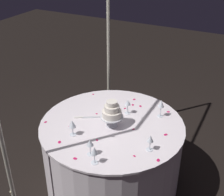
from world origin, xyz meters
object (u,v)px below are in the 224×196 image
at_px(tiered_cake, 112,112).
at_px(wine_glass_2, 94,151).
at_px(decorative_arch, 63,42).
at_px(wine_glass_1, 161,104).
at_px(wine_glass_5, 72,124).
at_px(wine_glass_4, 90,144).
at_px(wine_glass_0, 128,103).
at_px(wine_glass_3, 150,139).
at_px(cake_knife, 87,117).
at_px(main_table, 112,155).

bearing_deg(tiered_cake, wine_glass_2, -167.35).
xyz_separation_m(decorative_arch, wine_glass_1, (0.34, -0.88, -0.61)).
distance_m(wine_glass_2, wine_glass_5, 0.44).
bearing_deg(wine_glass_1, wine_glass_4, 158.86).
relative_size(wine_glass_0, wine_glass_3, 1.02).
bearing_deg(wine_glass_1, wine_glass_2, 165.35).
distance_m(wine_glass_2, wine_glass_3, 0.49).
height_order(decorative_arch, wine_glass_1, decorative_arch).
xyz_separation_m(decorative_arch, wine_glass_3, (-0.21, -0.98, -0.64)).
xyz_separation_m(decorative_arch, wine_glass_5, (-0.32, -0.27, -0.64)).
height_order(tiered_cake, wine_glass_0, tiered_cake).
relative_size(wine_glass_1, cake_knife, 0.71).
bearing_deg(tiered_cake, wine_glass_4, -175.60).
relative_size(wine_glass_0, wine_glass_4, 1.04).
bearing_deg(wine_glass_4, wine_glass_1, -21.14).
height_order(wine_glass_2, wine_glass_5, wine_glass_2).
xyz_separation_m(wine_glass_0, wine_glass_2, (-0.81, -0.08, -0.00)).
bearing_deg(tiered_cake, wine_glass_3, -111.16).
relative_size(decorative_arch, tiered_cake, 8.84).
distance_m(main_table, cake_knife, 0.47).
bearing_deg(wine_glass_5, wine_glass_3, -80.62).
distance_m(tiered_cake, wine_glass_5, 0.39).
bearing_deg(wine_glass_4, wine_glass_0, -0.29).
bearing_deg(wine_glass_2, cake_knife, 36.59).
relative_size(tiered_cake, wine_glass_4, 1.81).
xyz_separation_m(decorative_arch, wine_glass_2, (-0.56, -0.64, -0.63)).
bearing_deg(wine_glass_0, wine_glass_1, -72.65).
xyz_separation_m(decorative_arch, main_table, (0.00, -0.51, -1.13)).
height_order(tiered_cake, wine_glass_5, tiered_cake).
relative_size(decorative_arch, main_table, 1.70).
bearing_deg(decorative_arch, main_table, -89.89).
bearing_deg(wine_glass_3, decorative_arch, 78.12).
bearing_deg(wine_glass_1, wine_glass_0, 107.35).
height_order(main_table, wine_glass_0, wine_glass_0).
bearing_deg(cake_knife, tiered_cake, -92.50).
height_order(main_table, wine_glass_4, wine_glass_4).
bearing_deg(wine_glass_5, wine_glass_2, -123.14).
bearing_deg(decorative_arch, tiered_cake, -93.21).
height_order(tiered_cake, cake_knife, tiered_cake).
height_order(wine_glass_2, cake_knife, wine_glass_2).
relative_size(tiered_cake, wine_glass_3, 1.77).
xyz_separation_m(main_table, wine_glass_3, (-0.21, -0.47, 0.50)).
xyz_separation_m(wine_glass_4, wine_glass_5, (0.17, 0.29, 0.00)).
xyz_separation_m(wine_glass_3, wine_glass_4, (-0.28, 0.42, 0.00)).
distance_m(wine_glass_1, wine_glass_2, 0.94).
height_order(decorative_arch, wine_glass_2, decorative_arch).
bearing_deg(wine_glass_3, wine_glass_1, 10.06).
bearing_deg(wine_glass_5, wine_glass_1, -42.42).
height_order(decorative_arch, wine_glass_4, decorative_arch).
bearing_deg(wine_glass_3, wine_glass_5, 99.38).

